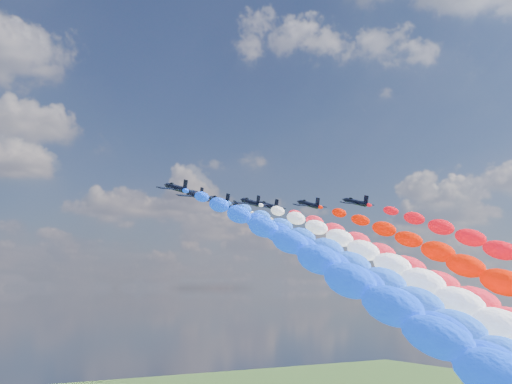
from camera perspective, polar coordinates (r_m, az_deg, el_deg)
jet_0 at (r=152.08m, az=-7.00°, el=0.37°), size 10.22×13.55×5.87m
trail_0 at (r=99.41m, az=6.87°, el=-8.26°), size 7.18×114.47×50.31m
jet_1 at (r=163.10m, az=-5.38°, el=-0.25°), size 10.36×13.64×5.87m
trail_1 at (r=111.29m, az=7.84°, el=-8.25°), size 7.18×114.47×50.31m
jet_2 at (r=172.76m, az=-3.25°, el=-0.74°), size 9.97×13.37×5.87m
trail_2 at (r=122.20m, az=9.77°, el=-8.22°), size 7.18×114.47×50.31m
jet_3 at (r=176.35m, az=-0.48°, el=-0.91°), size 10.28×13.59×5.87m
trail_3 at (r=127.67m, az=13.19°, el=-8.12°), size 7.18×114.47×50.31m
jet_4 at (r=186.53m, az=-2.54°, el=-1.31°), size 9.59×13.09×5.87m
trail_4 at (r=136.24m, az=9.41°, el=-8.24°), size 7.18×114.47×50.31m
jet_5 at (r=183.38m, az=1.07°, el=-1.20°), size 9.69×13.17×5.87m
trail_5 at (r=135.68m, az=14.54°, el=-8.08°), size 7.18×114.47×50.31m
jet_6 at (r=181.12m, az=4.64°, el=-1.08°), size 10.27×13.58×5.87m
trail_6 at (r=136.21m, az=19.46°, el=-7.87°), size 7.18×114.47×50.31m
jet_7 at (r=178.19m, az=8.73°, el=-0.89°), size 10.20×13.53×5.87m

